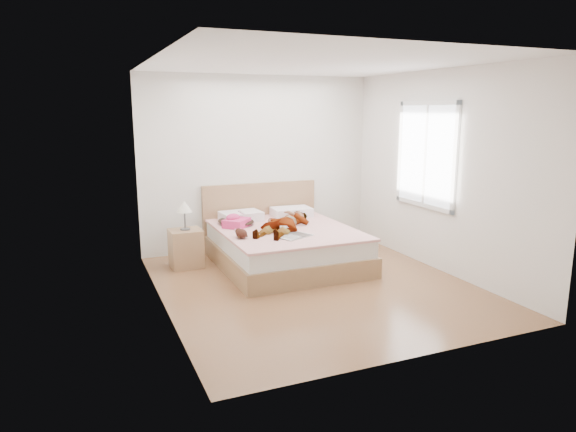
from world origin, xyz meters
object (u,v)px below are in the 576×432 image
at_px(woman, 285,220).
at_px(phone, 242,213).
at_px(bed, 283,243).
at_px(magazine, 295,236).
at_px(nightstand, 186,245).
at_px(coffee_mug, 283,230).
at_px(towel, 236,222).
at_px(plush_toy, 241,233).

distance_m(woman, phone, 0.64).
bearing_deg(bed, phone, 142.50).
xyz_separation_m(magazine, nightstand, (-1.21, 0.90, -0.22)).
height_order(coffee_mug, nightstand, nightstand).
bearing_deg(coffee_mug, towel, 126.48).
height_order(woman, magazine, woman).
xyz_separation_m(bed, nightstand, (-1.28, 0.33, 0.02)).
bearing_deg(towel, coffee_mug, -53.52).
xyz_separation_m(towel, magazine, (0.53, -0.82, -0.07)).
bearing_deg(phone, coffee_mug, -113.81).
height_order(magazine, nightstand, nightstand).
relative_size(bed, magazine, 4.08).
bearing_deg(magazine, bed, 83.07).
bearing_deg(bed, towel, 156.54).
xyz_separation_m(phone, magazine, (0.41, -0.93, -0.16)).
xyz_separation_m(towel, nightstand, (-0.68, 0.07, -0.28)).
bearing_deg(magazine, plush_toy, 163.68).
distance_m(towel, plush_toy, 0.64).
bearing_deg(magazine, woman, 79.98).
xyz_separation_m(woman, bed, (-0.02, 0.04, -0.34)).
relative_size(woman, towel, 3.35).
xyz_separation_m(magazine, coffee_mug, (-0.07, 0.20, 0.04)).
bearing_deg(magazine, phone, 113.63).
bearing_deg(coffee_mug, phone, 115.00).
xyz_separation_m(towel, plush_toy, (-0.12, -0.63, -0.01)).
xyz_separation_m(coffee_mug, plush_toy, (-0.58, -0.01, 0.01)).
relative_size(woman, phone, 16.47).
height_order(bed, plush_toy, bed).
bearing_deg(magazine, nightstand, 143.45).
xyz_separation_m(woman, plush_toy, (-0.74, -0.34, -0.04)).
xyz_separation_m(plush_toy, nightstand, (-0.56, 0.71, -0.27)).
distance_m(phone, bed, 0.72).
height_order(bed, towel, bed).
distance_m(towel, coffee_mug, 0.77).
relative_size(towel, magazine, 0.87).
xyz_separation_m(woman, towel, (-0.62, 0.29, -0.03)).
distance_m(coffee_mug, nightstand, 1.36).
bearing_deg(nightstand, bed, -14.56).
distance_m(woman, plush_toy, 0.82).
xyz_separation_m(woman, nightstand, (-1.30, 0.37, -0.31)).
bearing_deg(nightstand, phone, 2.33).
bearing_deg(magazine, coffee_mug, 108.51).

